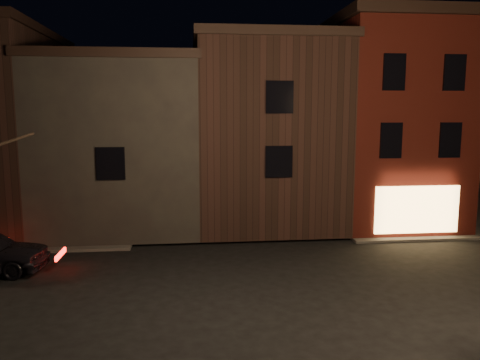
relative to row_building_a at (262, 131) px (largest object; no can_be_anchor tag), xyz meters
name	(u,v)px	position (x,y,z in m)	size (l,w,h in m)	color
ground	(263,290)	(-1.50, -10.50, -4.83)	(120.00, 120.00, 0.00)	black
sidewalk_far_right	(473,185)	(18.50, 9.50, -4.77)	(30.00, 30.00, 0.12)	#2D2B28
corner_building	(385,121)	(6.50, -1.03, 0.57)	(6.50, 8.50, 10.50)	#49120D
row_building_a	(262,131)	(0.00, 0.00, 0.00)	(7.30, 10.30, 9.40)	black
row_building_b	(126,142)	(-7.25, 0.00, -0.50)	(7.80, 10.30, 8.40)	black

